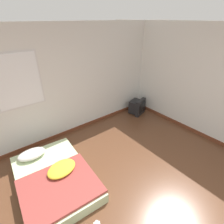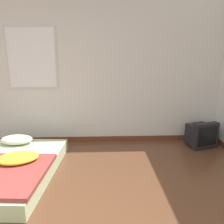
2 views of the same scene
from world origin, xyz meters
name	(u,v)px [view 2 (image 2 of 2)]	position (x,y,z in m)	size (l,w,h in m)	color
wall_back	(65,74)	(-0.01, 2.91, 1.29)	(8.16, 0.08, 2.60)	silver
mattress_bed	(9,167)	(-0.61, 1.61, 0.13)	(1.31, 1.88, 0.34)	beige
crt_tv	(201,135)	(2.46, 2.52, 0.22)	(0.54, 0.49, 0.47)	black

